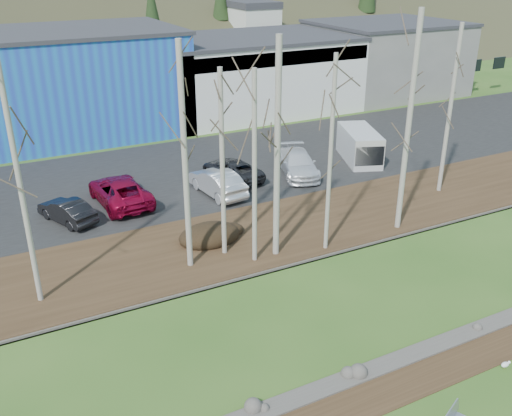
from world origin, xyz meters
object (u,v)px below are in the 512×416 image
car_3 (217,182)px  car_5 (298,163)px  car_1 (67,211)px  van_white (360,146)px  seagull (505,364)px  car_4 (232,170)px  car_2 (120,191)px

car_3 → car_5: bearing=-179.8°
car_1 → car_5: 15.19m
car_3 → van_white: bearing=178.7°
seagull → car_4: size_ratio=0.08×
car_3 → car_5: car_3 is taller
car_1 → car_2: car_2 is taller
car_2 → car_3: (5.69, -1.34, -0.01)m
car_4 → car_5: 4.49m
seagull → car_5: size_ratio=0.08×
seagull → car_2: size_ratio=0.07×
car_1 → van_white: 20.56m
car_1 → car_5: (15.18, 0.49, 0.12)m
car_5 → car_1: bearing=-159.4°
car_2 → car_3: bearing=163.3°
car_1 → car_4: bearing=165.4°
car_1 → car_2: bearing=175.8°
car_5 → van_white: 5.37m
car_4 → van_white: size_ratio=0.90×
seagull → car_4: car_4 is taller
car_4 → car_1: bearing=-0.2°
seagull → car_5: 20.51m
car_3 → car_4: size_ratio=0.97×
seagull → car_1: bearing=139.3°
seagull → van_white: (8.81, 20.52, 1.07)m
seagull → car_4: (-0.89, 21.33, 0.65)m
car_1 → car_5: car_5 is taller
car_1 → car_5: size_ratio=0.74×
car_2 → car_4: bearing=-179.7°
seagull → car_4: 21.35m
car_1 → van_white: van_white is taller
car_1 → seagull: bearing=97.7°
van_white → car_1: bearing=-156.9°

